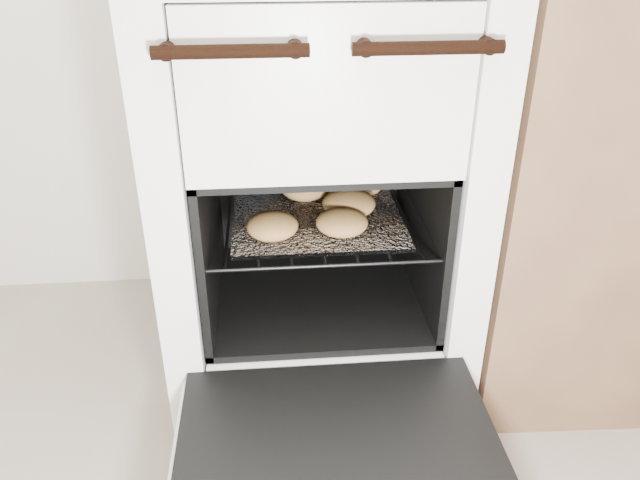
# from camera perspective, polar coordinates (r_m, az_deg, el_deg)

# --- Properties ---
(stove) EXTENTS (0.58, 0.65, 0.89)m
(stove) POSITION_cam_1_polar(r_m,az_deg,el_deg) (1.29, -0.55, 4.86)
(stove) COLOR white
(stove) RESTS_ON ground
(oven_door) EXTENTS (0.52, 0.41, 0.04)m
(oven_door) POSITION_cam_1_polar(r_m,az_deg,el_deg) (1.03, 1.78, -19.03)
(oven_door) COLOR black
(oven_door) RESTS_ON stove
(oven_rack) EXTENTS (0.42, 0.41, 0.01)m
(oven_rack) POSITION_cam_1_polar(r_m,az_deg,el_deg) (1.25, -0.31, 2.14)
(oven_rack) COLOR black
(oven_rack) RESTS_ON stove
(foil_sheet) EXTENTS (0.33, 0.29, 0.01)m
(foil_sheet) POSITION_cam_1_polar(r_m,az_deg,el_deg) (1.23, -0.23, 1.98)
(foil_sheet) COLOR white
(foil_sheet) RESTS_ON oven_rack
(baked_rolls) EXTENTS (0.31, 0.30, 0.05)m
(baked_rolls) POSITION_cam_1_polar(r_m,az_deg,el_deg) (1.23, 0.41, 3.31)
(baked_rolls) COLOR tan
(baked_rolls) RESTS_ON foil_sheet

